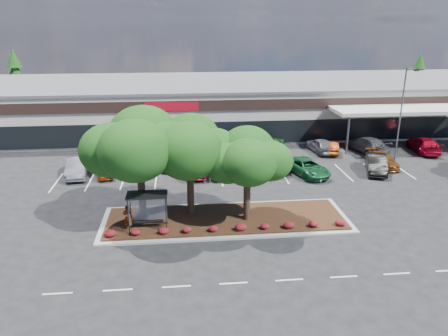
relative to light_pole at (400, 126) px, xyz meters
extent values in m
plane|color=black|center=(-15.78, -13.81, -4.38)|extent=(160.00, 160.00, 0.00)
cube|color=beige|center=(-15.78, 20.19, -1.38)|extent=(80.00, 20.00, 6.00)
cube|color=#59595C|center=(-15.78, 20.19, 1.72)|extent=(80.40, 20.40, 0.30)
cube|color=black|center=(-15.78, 10.14, 0.42)|extent=(80.00, 0.25, 1.20)
cube|color=black|center=(-15.78, 10.14, -2.78)|extent=(60.00, 0.18, 2.60)
cube|color=#A30B1C|center=(-21.78, 10.07, 0.42)|extent=(6.00, 0.12, 1.00)
cube|color=beige|center=(4.22, 7.69, 0.02)|extent=(16.00, 5.00, 0.40)
cylinder|color=slate|center=(-2.78, 5.69, -2.28)|extent=(0.24, 0.24, 4.20)
cube|color=#9D9D98|center=(-17.78, -9.81, -4.30)|extent=(18.00, 6.00, 0.15)
cube|color=#452719|center=(-17.78, -9.81, -4.18)|extent=(17.20, 5.20, 0.12)
cube|color=silver|center=(-27.78, -17.81, -4.37)|extent=(1.60, 0.12, 0.01)
cube|color=silver|center=(-24.58, -17.81, -4.37)|extent=(1.60, 0.12, 0.01)
cube|color=silver|center=(-21.38, -17.81, -4.37)|extent=(1.60, 0.12, 0.01)
cube|color=silver|center=(-18.18, -17.81, -4.37)|extent=(1.60, 0.12, 0.01)
cube|color=silver|center=(-14.98, -17.81, -4.37)|extent=(1.60, 0.12, 0.01)
cube|color=silver|center=(-11.78, -17.81, -4.37)|extent=(1.60, 0.12, 0.01)
cube|color=silver|center=(-8.58, -17.81, -4.37)|extent=(1.60, 0.12, 0.01)
cube|color=silver|center=(-32.28, -0.31, -4.37)|extent=(0.12, 5.00, 0.01)
cube|color=silver|center=(-29.28, -0.31, -4.37)|extent=(0.12, 5.00, 0.01)
cube|color=silver|center=(-26.28, -0.31, -4.37)|extent=(0.12, 5.00, 0.01)
cube|color=silver|center=(-23.28, -0.31, -4.37)|extent=(0.12, 5.00, 0.01)
cube|color=silver|center=(-20.28, -0.31, -4.37)|extent=(0.12, 5.00, 0.01)
cube|color=silver|center=(-17.28, -0.31, -4.37)|extent=(0.12, 5.00, 0.01)
cube|color=silver|center=(-14.28, -0.31, -4.37)|extent=(0.12, 5.00, 0.01)
cube|color=silver|center=(-11.28, -0.31, -4.37)|extent=(0.12, 5.00, 0.01)
cube|color=silver|center=(-8.28, -0.31, -4.37)|extent=(0.12, 5.00, 0.01)
cube|color=silver|center=(-5.28, -0.31, -4.37)|extent=(0.12, 5.00, 0.01)
cube|color=silver|center=(-2.28, -0.31, -4.37)|extent=(0.12, 5.00, 0.01)
cube|color=silver|center=(0.72, -0.31, -4.37)|extent=(0.12, 5.00, 0.01)
cylinder|color=black|center=(-24.53, -10.36, -2.87)|extent=(0.08, 0.08, 2.50)
cylinder|color=black|center=(-22.03, -10.36, -2.87)|extent=(0.08, 0.08, 2.50)
cylinder|color=black|center=(-24.53, -11.66, -2.87)|extent=(0.08, 0.08, 2.50)
cylinder|color=black|center=(-22.03, -11.66, -2.87)|extent=(0.08, 0.08, 2.50)
cube|color=black|center=(-23.28, -11.01, -1.58)|extent=(2.75, 1.55, 0.10)
cube|color=silver|center=(-23.28, -10.36, -2.74)|extent=(2.30, 0.03, 2.00)
cube|color=black|center=(-23.28, -10.76, -3.67)|extent=(2.00, 0.35, 0.06)
cone|color=#153B11|center=(-45.78, 32.19, 0.62)|extent=(4.40, 4.40, 10.00)
cone|color=#153B11|center=(18.22, 30.19, 0.12)|extent=(3.96, 3.96, 9.00)
imported|color=#594C47|center=(-24.68, -10.90, -3.23)|extent=(0.67, 0.47, 1.77)
cube|color=#9D9D98|center=(-0.11, 0.00, -4.18)|extent=(0.50, 0.50, 0.40)
cylinder|color=slate|center=(-0.11, 0.00, 0.76)|extent=(0.14, 0.14, 9.47)
cube|color=slate|center=(0.34, 0.01, 5.35)|extent=(0.91, 0.25, 0.14)
cube|color=black|center=(0.84, 0.02, 5.28)|extent=(0.46, 0.31, 0.18)
imported|color=slate|center=(-30.74, 1.47, -3.53)|extent=(2.42, 5.32, 1.69)
imported|color=#6A1C06|center=(-28.34, 1.09, -3.72)|extent=(2.62, 4.25, 1.32)
imported|color=maroon|center=(-19.64, 0.71, -3.52)|extent=(1.89, 5.24, 1.72)
imported|color=#17491F|center=(-17.52, -0.05, -3.70)|extent=(1.67, 3.99, 1.35)
imported|color=navy|center=(-15.31, 1.10, -3.68)|extent=(1.51, 4.21, 1.38)
imported|color=#195322|center=(-11.63, 1.18, -3.61)|extent=(3.92, 5.97, 1.53)
imported|color=#18562B|center=(-9.03, -0.51, -3.63)|extent=(3.97, 5.87, 1.49)
imported|color=black|center=(-2.16, -0.44, -3.54)|extent=(3.36, 5.40, 1.68)
imported|color=brown|center=(-0.77, 1.16, -3.70)|extent=(2.06, 4.72, 1.35)
imported|color=maroon|center=(-21.55, 6.36, -3.54)|extent=(2.97, 5.37, 1.68)
imported|color=maroon|center=(-20.17, 4.20, -3.64)|extent=(2.25, 4.49, 1.47)
imported|color=navy|center=(-14.32, 7.65, -3.60)|extent=(2.67, 4.82, 1.55)
imported|color=#205323|center=(-10.77, 7.25, -3.58)|extent=(4.03, 6.22, 1.59)
imported|color=#642204|center=(-4.39, 6.16, -3.70)|extent=(2.43, 4.32, 1.35)
imported|color=#58565E|center=(-5.46, 6.55, -3.57)|extent=(2.45, 4.91, 1.60)
imported|color=#515258|center=(-0.25, 6.27, -3.53)|extent=(3.79, 6.26, 1.70)
imported|color=maroon|center=(6.05, 5.56, -3.55)|extent=(3.11, 5.94, 1.64)
camera|label=1|loc=(-20.86, -38.74, 9.67)|focal=35.00mm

